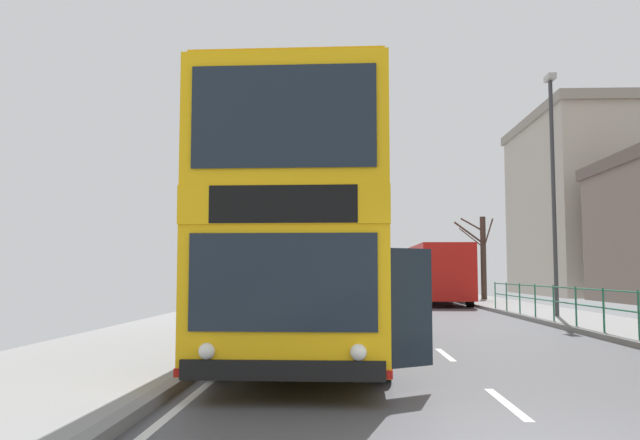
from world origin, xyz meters
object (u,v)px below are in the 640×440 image
(bare_tree_far_00, at_px, (482,255))
(street_lamp_far_side, at_px, (553,176))
(double_decker_bus_main, at_px, (313,237))
(background_building_01, at_px, (597,204))
(background_bus_far_lane, at_px, (436,272))

(bare_tree_far_00, bearing_deg, street_lamp_far_side, -92.65)
(double_decker_bus_main, relative_size, background_building_01, 0.67)
(background_bus_far_lane, xyz_separation_m, bare_tree_far_00, (3.11, 3.05, 1.02))
(double_decker_bus_main, xyz_separation_m, street_lamp_far_side, (7.88, 9.64, 2.65))
(bare_tree_far_00, bearing_deg, double_decker_bus_main, -109.25)
(street_lamp_far_side, xyz_separation_m, background_building_01, (11.98, 26.93, 1.85))
(double_decker_bus_main, distance_m, street_lamp_far_side, 12.73)
(background_bus_far_lane, distance_m, background_building_01, 21.47)
(double_decker_bus_main, relative_size, background_bus_far_lane, 1.11)
(bare_tree_far_00, bearing_deg, background_bus_far_lane, -135.53)
(double_decker_bus_main, height_order, background_bus_far_lane, double_decker_bus_main)
(background_bus_far_lane, relative_size, background_building_01, 0.60)
(double_decker_bus_main, bearing_deg, background_bus_far_lane, 75.74)
(double_decker_bus_main, xyz_separation_m, bare_tree_far_00, (8.57, 24.55, 0.36))
(background_building_01, bearing_deg, bare_tree_far_00, -133.20)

